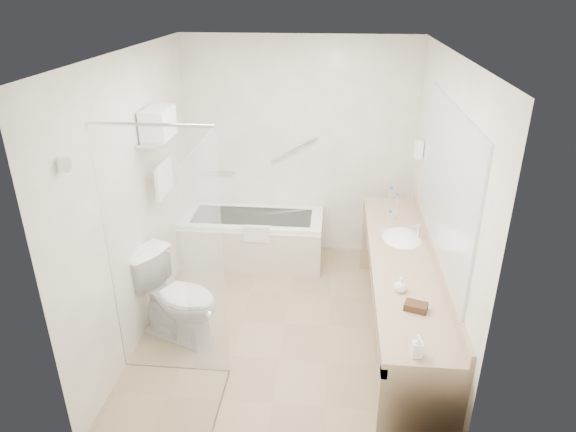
# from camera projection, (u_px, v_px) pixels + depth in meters

# --- Properties ---
(floor) EXTENTS (3.20, 3.20, 0.00)m
(floor) POSITION_uv_depth(u_px,v_px,m) (285.00, 324.00, 4.91)
(floor) COLOR tan
(floor) RESTS_ON ground
(ceiling) EXTENTS (2.60, 3.20, 0.10)m
(ceiling) POSITION_uv_depth(u_px,v_px,m) (284.00, 52.00, 3.88)
(ceiling) COLOR white
(ceiling) RESTS_ON wall_back
(wall_back) EXTENTS (2.60, 0.10, 2.50)m
(wall_back) POSITION_uv_depth(u_px,v_px,m) (299.00, 149.00, 5.85)
(wall_back) COLOR white
(wall_back) RESTS_ON ground
(wall_front) EXTENTS (2.60, 0.10, 2.50)m
(wall_front) POSITION_uv_depth(u_px,v_px,m) (257.00, 313.00, 2.95)
(wall_front) COLOR white
(wall_front) RESTS_ON ground
(wall_left) EXTENTS (0.10, 3.20, 2.50)m
(wall_left) POSITION_uv_depth(u_px,v_px,m) (138.00, 198.00, 4.51)
(wall_left) COLOR white
(wall_left) RESTS_ON ground
(wall_right) EXTENTS (0.10, 3.20, 2.50)m
(wall_right) POSITION_uv_depth(u_px,v_px,m) (439.00, 210.00, 4.28)
(wall_right) COLOR white
(wall_right) RESTS_ON ground
(bathtub) EXTENTS (1.60, 0.73, 0.59)m
(bathtub) POSITION_uv_depth(u_px,v_px,m) (253.00, 238.00, 5.97)
(bathtub) COLOR white
(bathtub) RESTS_ON floor
(grab_bar_short) EXTENTS (0.40, 0.03, 0.03)m
(grab_bar_short) POSITION_uv_depth(u_px,v_px,m) (218.00, 172.00, 6.02)
(grab_bar_short) COLOR silver
(grab_bar_short) RESTS_ON wall_back
(grab_bar_long) EXTENTS (0.53, 0.03, 0.33)m
(grab_bar_long) POSITION_uv_depth(u_px,v_px,m) (294.00, 150.00, 5.81)
(grab_bar_long) COLOR silver
(grab_bar_long) RESTS_ON wall_back
(shower_enclosure) EXTENTS (0.96, 0.91, 2.11)m
(shower_enclosure) POSITION_uv_depth(u_px,v_px,m) (185.00, 274.00, 3.69)
(shower_enclosure) COLOR silver
(shower_enclosure) RESTS_ON floor
(towel_shelf) EXTENTS (0.24, 0.55, 0.81)m
(towel_shelf) POSITION_uv_depth(u_px,v_px,m) (159.00, 132.00, 4.61)
(towel_shelf) COLOR silver
(towel_shelf) RESTS_ON wall_left
(vanity_counter) EXTENTS (0.55, 2.70, 0.95)m
(vanity_counter) POSITION_uv_depth(u_px,v_px,m) (401.00, 280.00, 4.42)
(vanity_counter) COLOR tan
(vanity_counter) RESTS_ON floor
(sink) EXTENTS (0.40, 0.52, 0.14)m
(sink) POSITION_uv_depth(u_px,v_px,m) (402.00, 241.00, 4.71)
(sink) COLOR white
(sink) RESTS_ON vanity_counter
(faucet) EXTENTS (0.03, 0.03, 0.14)m
(faucet) POSITION_uv_depth(u_px,v_px,m) (419.00, 230.00, 4.65)
(faucet) COLOR silver
(faucet) RESTS_ON vanity_counter
(mirror) EXTENTS (0.02, 2.00, 1.20)m
(mirror) POSITION_uv_depth(u_px,v_px,m) (446.00, 182.00, 4.03)
(mirror) COLOR #B3B9BF
(mirror) RESTS_ON wall_right
(hairdryer_unit) EXTENTS (0.08, 0.10, 0.18)m
(hairdryer_unit) POSITION_uv_depth(u_px,v_px,m) (419.00, 149.00, 5.16)
(hairdryer_unit) COLOR white
(hairdryer_unit) RESTS_ON wall_right
(toilet) EXTENTS (0.94, 0.75, 0.80)m
(toilet) POSITION_uv_depth(u_px,v_px,m) (177.00, 298.00, 4.60)
(toilet) COLOR white
(toilet) RESTS_ON floor
(amenity_basket) EXTENTS (0.18, 0.15, 0.05)m
(amenity_basket) POSITION_uv_depth(u_px,v_px,m) (416.00, 307.00, 3.65)
(amenity_basket) COLOR #452418
(amenity_basket) RESTS_ON vanity_counter
(soap_bottle_a) EXTENTS (0.07, 0.15, 0.07)m
(soap_bottle_a) POSITION_uv_depth(u_px,v_px,m) (417.00, 351.00, 3.20)
(soap_bottle_a) COLOR white
(soap_bottle_a) RESTS_ON vanity_counter
(soap_bottle_b) EXTENTS (0.12, 0.14, 0.09)m
(soap_bottle_b) POSITION_uv_depth(u_px,v_px,m) (400.00, 286.00, 3.86)
(soap_bottle_b) COLOR white
(soap_bottle_b) RESTS_ON vanity_counter
(water_bottle_left) EXTENTS (0.06, 0.06, 0.19)m
(water_bottle_left) POSITION_uv_depth(u_px,v_px,m) (391.00, 196.00, 5.39)
(water_bottle_left) COLOR silver
(water_bottle_left) RESTS_ON vanity_counter
(water_bottle_mid) EXTENTS (0.05, 0.05, 0.17)m
(water_bottle_mid) POSITION_uv_depth(u_px,v_px,m) (390.00, 219.00, 4.88)
(water_bottle_mid) COLOR silver
(water_bottle_mid) RESTS_ON vanity_counter
(water_bottle_right) EXTENTS (0.05, 0.05, 0.17)m
(water_bottle_right) POSITION_uv_depth(u_px,v_px,m) (397.00, 202.00, 5.27)
(water_bottle_right) COLOR silver
(water_bottle_right) RESTS_ON vanity_counter
(drinking_glass_near) EXTENTS (0.10, 0.10, 0.10)m
(drinking_glass_near) POSITION_uv_depth(u_px,v_px,m) (383.00, 234.00, 4.65)
(drinking_glass_near) COLOR silver
(drinking_glass_near) RESTS_ON vanity_counter
(drinking_glass_far) EXTENTS (0.07, 0.07, 0.08)m
(drinking_glass_far) POSITION_uv_depth(u_px,v_px,m) (395.00, 214.00, 5.07)
(drinking_glass_far) COLOR silver
(drinking_glass_far) RESTS_ON vanity_counter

